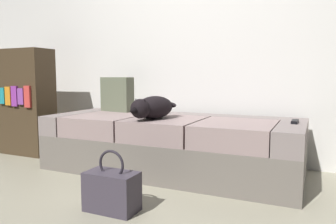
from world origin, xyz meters
The scene contains 8 objects.
ground_plane centered at (0.00, 0.00, 0.00)m, with size 10.00×10.00×0.00m, color gray.
back_wall centered at (0.00, 1.60, 1.40)m, with size 6.40×0.10×2.80m, color silver.
couch centered at (0.00, 1.03, 0.23)m, with size 2.16×0.85×0.47m.
dog_dark centered at (-0.08, 0.85, 0.56)m, with size 0.29×0.55×0.19m.
tv_remote centered at (0.99, 1.09, 0.48)m, with size 0.04×0.15×0.02m, color black.
throw_pillow centered at (-0.69, 1.25, 0.64)m, with size 0.34×0.12×0.34m, color #5D634D.
handbag centered at (0.02, 0.10, 0.13)m, with size 0.32×0.18×0.38m.
bookshelf centered at (-1.65, 1.00, 0.55)m, with size 0.56×0.30×1.10m.
Camera 1 is at (1.13, -1.50, 0.81)m, focal length 34.90 mm.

